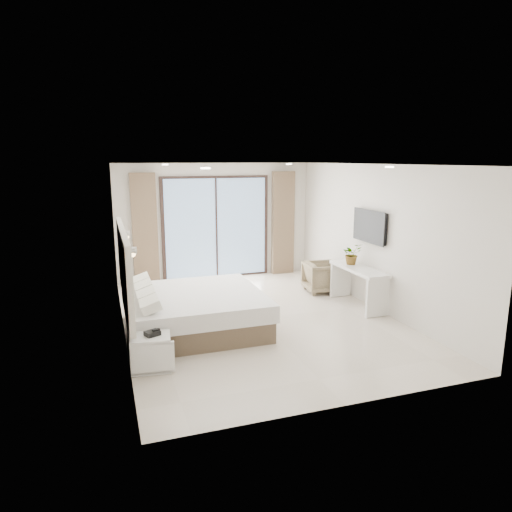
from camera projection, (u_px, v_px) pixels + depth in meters
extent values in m
plane|color=beige|center=(258.00, 318.00, 8.14)|extent=(6.20, 6.20, 0.00)
cube|color=silver|center=(216.00, 221.00, 10.73)|extent=(4.60, 0.02, 2.70)
cube|color=silver|center=(351.00, 293.00, 4.98)|extent=(4.60, 0.02, 2.70)
cube|color=silver|center=(120.00, 253.00, 7.13)|extent=(0.02, 6.20, 2.70)
cube|color=silver|center=(374.00, 237.00, 8.57)|extent=(0.02, 6.20, 2.70)
cube|color=white|center=(259.00, 164.00, 7.57)|extent=(4.60, 6.20, 0.02)
cube|color=beige|center=(124.00, 267.00, 7.05)|extent=(0.08, 3.00, 1.20)
cube|color=black|center=(370.00, 226.00, 8.58)|extent=(0.06, 1.00, 0.58)
cube|color=black|center=(369.00, 226.00, 8.56)|extent=(0.02, 1.04, 0.62)
cube|color=black|center=(216.00, 228.00, 10.73)|extent=(2.56, 0.04, 2.42)
cube|color=#7FA1CC|center=(216.00, 228.00, 10.70)|extent=(2.40, 0.01, 2.30)
cube|color=brown|center=(145.00, 230.00, 10.10)|extent=(0.55, 0.14, 2.50)
cube|color=brown|center=(283.00, 223.00, 11.13)|extent=(0.55, 0.14, 2.50)
cylinder|color=white|center=(205.00, 168.00, 5.50)|extent=(0.12, 0.12, 0.02)
cylinder|color=white|center=(389.00, 167.00, 6.31)|extent=(0.12, 0.12, 0.02)
cylinder|color=white|center=(165.00, 165.00, 8.84)|extent=(0.12, 0.12, 0.02)
cylinder|color=white|center=(289.00, 164.00, 9.65)|extent=(0.12, 0.12, 0.02)
cube|color=brown|center=(195.00, 319.00, 7.59)|extent=(2.14, 2.03, 0.34)
cube|color=white|center=(194.00, 302.00, 7.53)|extent=(2.22, 2.11, 0.28)
cube|color=white|center=(150.00, 307.00, 6.60)|extent=(0.28, 0.43, 0.14)
cube|color=white|center=(147.00, 298.00, 7.02)|extent=(0.28, 0.43, 0.14)
cube|color=white|center=(144.00, 290.00, 7.46)|extent=(0.28, 0.43, 0.14)
cube|color=white|center=(142.00, 283.00, 7.88)|extent=(0.28, 0.43, 0.14)
cube|color=white|center=(150.00, 337.00, 6.09)|extent=(0.57, 0.49, 0.05)
cube|color=white|center=(152.00, 367.00, 6.18)|extent=(0.57, 0.49, 0.05)
cube|color=white|center=(153.00, 358.00, 5.96)|extent=(0.52, 0.11, 0.43)
cube|color=white|center=(150.00, 347.00, 6.31)|extent=(0.52, 0.11, 0.43)
cube|color=black|center=(152.00, 333.00, 6.09)|extent=(0.23, 0.21, 0.06)
cube|color=white|center=(359.00, 269.00, 8.68)|extent=(0.46, 1.48, 0.06)
cube|color=white|center=(377.00, 298.00, 8.14)|extent=(0.44, 0.06, 0.71)
cube|color=white|center=(341.00, 280.00, 9.38)|extent=(0.44, 0.06, 0.71)
imported|color=#33662D|center=(352.00, 256.00, 8.89)|extent=(0.42, 0.46, 0.32)
imported|color=#9C8C66|center=(322.00, 276.00, 9.71)|extent=(0.70, 0.74, 0.71)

